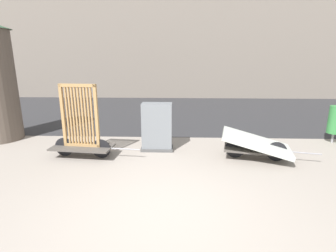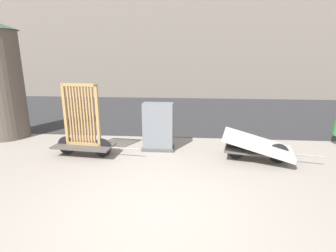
{
  "view_description": "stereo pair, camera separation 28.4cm",
  "coord_description": "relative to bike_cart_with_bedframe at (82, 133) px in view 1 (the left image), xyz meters",
  "views": [
    {
      "loc": [
        0.22,
        -3.66,
        2.38
      ],
      "look_at": [
        0.0,
        2.3,
        0.8
      ],
      "focal_mm": 28.0,
      "sensor_mm": 36.0,
      "label": 1
    },
    {
      "loc": [
        0.5,
        -3.64,
        2.38
      ],
      "look_at": [
        0.0,
        2.3,
        0.8
      ],
      "focal_mm": 28.0,
      "sensor_mm": 36.0,
      "label": 2
    }
  ],
  "objects": [
    {
      "name": "ground_plane",
      "position": [
        2.08,
        -2.3,
        -0.6
      ],
      "size": [
        60.0,
        60.0,
        0.0
      ],
      "primitive_type": "plane",
      "color": "gray"
    },
    {
      "name": "building_facade",
      "position": [
        2.08,
        11.6,
        3.98
      ],
      "size": [
        48.0,
        4.0,
        9.18
      ],
      "color": "slate",
      "rests_on": "ground_plane"
    },
    {
      "name": "utility_cabinet",
      "position": [
        1.78,
        0.57,
        -0.03
      ],
      "size": [
        0.83,
        0.43,
        1.25
      ],
      "color": "#4C4C4C",
      "rests_on": "ground_plane"
    },
    {
      "name": "road_strip",
      "position": [
        2.08,
        5.65,
        -0.6
      ],
      "size": [
        56.0,
        7.91,
        0.01
      ],
      "color": "#2D2D30",
      "rests_on": "ground_plane"
    },
    {
      "name": "bike_cart_with_mattress",
      "position": [
        4.18,
        0.0,
        -0.23
      ],
      "size": [
        2.28,
        1.26,
        0.66
      ],
      "rotation": [
        0.0,
        0.0,
        -0.2
      ],
      "color": "#4C4742",
      "rests_on": "ground_plane"
    },
    {
      "name": "bike_cart_with_bedframe",
      "position": [
        0.0,
        0.0,
        0.0
      ],
      "size": [
        2.18,
        0.81,
        1.78
      ],
      "rotation": [
        0.0,
        0.0,
        -0.1
      ],
      "color": "#4C4742",
      "rests_on": "ground_plane"
    },
    {
      "name": "trash_bin",
      "position": [
        6.74,
        1.34,
        0.07
      ],
      "size": [
        0.38,
        0.38,
        1.06
      ],
      "color": "gray",
      "rests_on": "ground_plane"
    }
  ]
}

